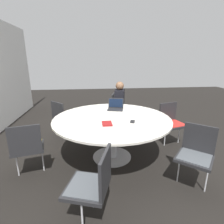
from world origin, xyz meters
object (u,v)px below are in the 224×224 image
(spiral_notebook, at_px, (107,124))
(chair_3, at_px, (93,182))
(chair_2, at_px, (27,145))
(cell_phone, at_px, (132,122))
(chair_5, at_px, (171,120))
(chair_4, at_px, (196,152))
(laptop, at_px, (116,107))
(chair_0, at_px, (118,107))
(person_0, at_px, (120,102))
(chair_1, at_px, (63,117))

(spiral_notebook, bearing_deg, chair_3, 166.89)
(chair_2, xyz_separation_m, chair_3, (-0.91, -0.95, 0.00))
(chair_3, bearing_deg, cell_phone, -13.76)
(chair_5, bearing_deg, chair_4, 64.30)
(chair_4, height_order, laptop, laptop)
(laptop, relative_size, cell_phone, 2.28)
(chair_2, bearing_deg, chair_0, 36.79)
(person_0, relative_size, cell_phone, 7.82)
(chair_3, relative_size, chair_5, 1.00)
(chair_1, relative_size, laptop, 2.43)
(person_0, relative_size, laptop, 3.43)
(chair_4, distance_m, cell_phone, 0.99)
(chair_4, distance_m, laptop, 1.67)
(person_0, height_order, cell_phone, person_0)
(chair_0, relative_size, chair_4, 1.00)
(person_0, distance_m, laptop, 0.88)
(spiral_notebook, bearing_deg, chair_1, 34.66)
(chair_3, xyz_separation_m, chair_5, (1.72, -1.63, 0.00))
(chair_1, xyz_separation_m, chair_4, (-1.78, -2.02, 0.00))
(chair_5, relative_size, laptop, 2.43)
(chair_1, bearing_deg, chair_3, -27.61)
(chair_0, relative_size, chair_1, 1.00)
(chair_1, xyz_separation_m, chair_5, (-0.51, -2.25, 0.00))
(chair_1, distance_m, chair_3, 2.32)
(chair_4, relative_size, chair_5, 1.00)
(chair_3, distance_m, chair_5, 2.37)
(chair_3, distance_m, person_0, 2.76)
(chair_3, relative_size, person_0, 0.71)
(chair_1, relative_size, chair_5, 1.00)
(chair_1, xyz_separation_m, chair_3, (-2.24, -0.63, 0.00))
(chair_3, distance_m, laptop, 1.90)
(laptop, bearing_deg, spiral_notebook, -92.21)
(chair_2, relative_size, cell_phone, 5.55)
(chair_1, relative_size, chair_4, 1.00)
(chair_5, relative_size, spiral_notebook, 4.07)
(chair_4, height_order, person_0, person_0)
(chair_0, bearing_deg, laptop, 3.47)
(chair_1, bearing_deg, chair_2, -56.76)
(chair_0, bearing_deg, chair_1, -48.36)
(chair_5, bearing_deg, cell_phone, 19.06)
(chair_0, relative_size, person_0, 0.71)
(chair_3, xyz_separation_m, chair_4, (0.45, -1.39, 0.00))
(person_0, height_order, spiral_notebook, person_0)
(cell_phone, bearing_deg, chair_5, -55.68)
(chair_1, height_order, cell_phone, chair_1)
(chair_3, distance_m, spiral_notebook, 1.05)
(chair_3, height_order, cell_phone, chair_3)
(cell_phone, bearing_deg, person_0, -2.31)
(chair_0, xyz_separation_m, cell_phone, (-1.86, 0.04, 0.25))
(chair_2, xyz_separation_m, chair_5, (0.81, -2.57, 0.00))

